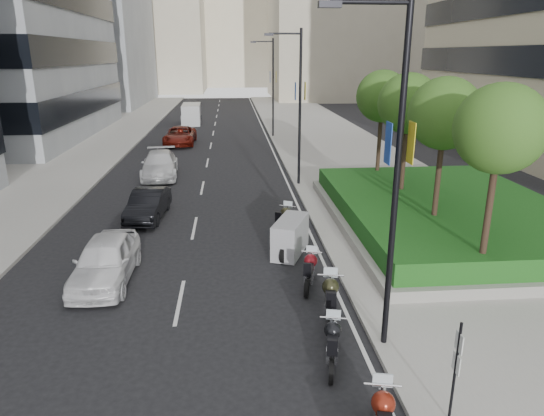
{
  "coord_description": "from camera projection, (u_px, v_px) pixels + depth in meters",
  "views": [
    {
      "loc": [
        0.3,
        -10.17,
        7.63
      ],
      "look_at": [
        1.79,
        7.43,
        2.0
      ],
      "focal_mm": 32.0,
      "sensor_mm": 36.0,
      "label": 1
    }
  ],
  "objects": [
    {
      "name": "car_a",
      "position": [
        106.0,
        260.0,
        16.84
      ],
      "size": [
        1.88,
        4.62,
        1.57
      ],
      "primitive_type": "imported",
      "rotation": [
        0.0,
        0.0,
        -0.0
      ],
      "color": "white",
      "rests_on": "ground"
    },
    {
      "name": "lane_centre",
      "position": [
        210.0,
        150.0,
        40.31
      ],
      "size": [
        0.12,
        100.0,
        0.01
      ],
      "primitive_type": "cube",
      "color": "silver",
      "rests_on": "ground"
    },
    {
      "name": "sidewalk_right",
      "position": [
        334.0,
        147.0,
        41.13
      ],
      "size": [
        10.0,
        100.0,
        0.15
      ],
      "primitive_type": "cube",
      "color": "#9E9B93",
      "rests_on": "ground"
    },
    {
      "name": "car_b",
      "position": [
        148.0,
        205.0,
        23.37
      ],
      "size": [
        1.78,
        4.32,
        1.39
      ],
      "primitive_type": "imported",
      "rotation": [
        0.0,
        0.0,
        -0.08
      ],
      "color": "black",
      "rests_on": "ground"
    },
    {
      "name": "motorcycle_4",
      "position": [
        310.0,
        270.0,
        16.53
      ],
      "size": [
        0.85,
        2.11,
        1.08
      ],
      "rotation": [
        0.0,
        0.0,
        1.3
      ],
      "color": "black",
      "rests_on": "ground"
    },
    {
      "name": "tree_2",
      "position": [
        408.0,
        104.0,
        22.38
      ],
      "size": [
        2.8,
        2.8,
        6.3
      ],
      "color": "#332319",
      "rests_on": "planter"
    },
    {
      "name": "tree_0",
      "position": [
        500.0,
        130.0,
        14.78
      ],
      "size": [
        2.8,
        2.8,
        6.3
      ],
      "color": "#332319",
      "rests_on": "planter"
    },
    {
      "name": "motorcycle_5",
      "position": [
        290.0,
        237.0,
        19.21
      ],
      "size": [
        1.76,
        2.54,
        1.43
      ],
      "rotation": [
        0.0,
        0.0,
        1.19
      ],
      "color": "black",
      "rests_on": "ground"
    },
    {
      "name": "building_cream_left",
      "position": [
        139.0,
        7.0,
        100.29
      ],
      "size": [
        26.0,
        24.0,
        34.0
      ],
      "primitive_type": "cube",
      "color": "#B7AD93",
      "rests_on": "ground"
    },
    {
      "name": "lane_edge",
      "position": [
        272.0,
        149.0,
        40.73
      ],
      "size": [
        0.12,
        100.0,
        0.01
      ],
      "primitive_type": "cube",
      "color": "silver",
      "rests_on": "ground"
    },
    {
      "name": "hedge",
      "position": [
        447.0,
        208.0,
        21.96
      ],
      "size": [
        9.4,
        13.4,
        0.8
      ],
      "primitive_type": "cube",
      "color": "#174914",
      "rests_on": "planter"
    },
    {
      "name": "lamp_post_2",
      "position": [
        271.0,
        83.0,
        44.92
      ],
      "size": [
        2.34,
        0.45,
        9.0
      ],
      "color": "black",
      "rests_on": "ground"
    },
    {
      "name": "car_d",
      "position": [
        180.0,
        136.0,
        42.57
      ],
      "size": [
        2.63,
        5.57,
        1.54
      ],
      "primitive_type": "imported",
      "rotation": [
        0.0,
        0.0,
        -0.01
      ],
      "color": "#5C120B",
      "rests_on": "ground"
    },
    {
      "name": "motorcycle_3",
      "position": [
        330.0,
        299.0,
        14.45
      ],
      "size": [
        0.8,
        2.39,
        1.2
      ],
      "rotation": [
        0.0,
        0.0,
        1.39
      ],
      "color": "black",
      "rests_on": "ground"
    },
    {
      "name": "ground",
      "position": [
        225.0,
        378.0,
        11.95
      ],
      "size": [
        160.0,
        160.0,
        0.0
      ],
      "primitive_type": "plane",
      "color": "black",
      "rests_on": "ground"
    },
    {
      "name": "delivery_van",
      "position": [
        191.0,
        115.0,
        55.05
      ],
      "size": [
        2.15,
        5.28,
        2.19
      ],
      "rotation": [
        0.0,
        0.0,
        0.03
      ],
      "color": "#B3B3B5",
      "rests_on": "ground"
    },
    {
      "name": "motorcycle_6",
      "position": [
        284.0,
        220.0,
        21.44
      ],
      "size": [
        1.11,
        2.11,
        1.13
      ],
      "rotation": [
        0.0,
        0.0,
        1.14
      ],
      "color": "black",
      "rests_on": "ground"
    },
    {
      "name": "motorcycle_2",
      "position": [
        332.0,
        344.0,
        12.37
      ],
      "size": [
        0.76,
        2.09,
        1.05
      ],
      "rotation": [
        0.0,
        0.0,
        1.35
      ],
      "color": "black",
      "rests_on": "ground"
    },
    {
      "name": "tree_3",
      "position": [
        382.0,
        97.0,
        26.18
      ],
      "size": [
        2.8,
        2.8,
        6.3
      ],
      "color": "#332319",
      "rests_on": "planter"
    },
    {
      "name": "lamp_post_0",
      "position": [
        392.0,
        165.0,
        11.69
      ],
      "size": [
        2.34,
        0.45,
        9.0
      ],
      "color": "black",
      "rests_on": "ground"
    },
    {
      "name": "planter",
      "position": [
        446.0,
        221.0,
        22.14
      ],
      "size": [
        10.0,
        14.0,
        0.4
      ],
      "primitive_type": "cube",
      "color": "gray",
      "rests_on": "sidewalk_right"
    },
    {
      "name": "building_cream_centre",
      "position": [
        235.0,
        6.0,
        120.27
      ],
      "size": [
        30.0,
        24.0,
        38.0
      ],
      "primitive_type": "cube",
      "color": "#B7AD93",
      "rests_on": "ground"
    },
    {
      "name": "building_grey_far",
      "position": [
        64.0,
        2.0,
        71.93
      ],
      "size": [
        22.0,
        26.0,
        30.0
      ],
      "primitive_type": "cube",
      "color": "gray",
      "rests_on": "ground"
    },
    {
      "name": "car_c",
      "position": [
        160.0,
        164.0,
        31.39
      ],
      "size": [
        2.63,
        5.6,
        1.58
      ],
      "primitive_type": "imported",
      "rotation": [
        0.0,
        0.0,
        0.08
      ],
      "color": "silver",
      "rests_on": "ground"
    },
    {
      "name": "parking_sign",
      "position": [
        456.0,
        367.0,
        9.99
      ],
      "size": [
        0.06,
        0.32,
        2.5
      ],
      "color": "black",
      "rests_on": "ground"
    },
    {
      "name": "sidewalk_left",
      "position": [
        80.0,
        151.0,
        39.45
      ],
      "size": [
        8.0,
        100.0,
        0.15
      ],
      "primitive_type": "cube",
      "color": "#9E9B93",
      "rests_on": "ground"
    },
    {
      "name": "tree_1",
      "position": [
        445.0,
        114.0,
        18.58
      ],
      "size": [
        2.8,
        2.8,
        6.3
      ],
      "color": "#332319",
      "rests_on": "planter"
    },
    {
      "name": "lamp_post_1",
      "position": [
        297.0,
        101.0,
        27.83
      ],
      "size": [
        2.34,
        0.45,
        9.0
      ],
      "color": "black",
      "rests_on": "ground"
    }
  ]
}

